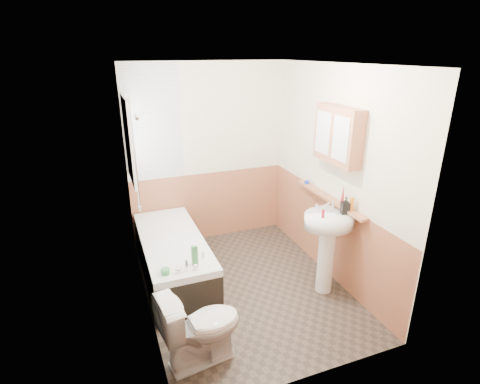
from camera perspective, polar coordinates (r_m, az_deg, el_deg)
name	(u,v)px	position (r m, az deg, el deg)	size (l,w,h in m)	color
floor	(245,287)	(4.56, 0.69, -14.28)	(2.80, 2.80, 0.00)	#302822
ceiling	(246,64)	(3.73, 0.87, 18.94)	(2.80, 2.80, 0.00)	white
wall_back	(208,155)	(5.25, -4.93, 5.59)	(2.20, 0.02, 2.50)	#EEE2C4
wall_front	(316,250)	(2.83, 11.46, -8.61)	(2.20, 0.02, 2.50)	#EEE2C4
wall_left	(138,202)	(3.74, -15.26, -1.48)	(0.02, 2.80, 2.50)	#EEE2C4
wall_right	(334,176)	(4.48, 14.09, 2.35)	(0.02, 2.80, 2.50)	#EEE2C4
wainscot_right	(327,234)	(4.76, 13.08, -6.27)	(0.01, 2.80, 1.00)	#B06A48
wainscot_front	(308,330)	(3.28, 10.26, -19.95)	(2.20, 0.01, 1.00)	#B06A48
wainscot_back	(210,206)	(5.48, -4.63, -2.06)	(2.20, 0.01, 1.00)	#B06A48
tile_cladding_left	(140,202)	(3.74, -14.93, -1.44)	(0.01, 2.80, 2.50)	white
tile_return_back	(152,123)	(4.97, -13.20, 10.18)	(0.75, 0.01, 1.50)	white
window	(129,140)	(4.53, -16.52, 7.58)	(0.03, 0.79, 0.99)	white
bathtub	(173,257)	(4.65, -10.13, -9.75)	(0.70, 1.74, 0.68)	black
shower_riser	(135,147)	(4.18, -15.71, 6.58)	(0.11, 0.09, 1.28)	silver
toilet	(201,327)	(3.49, -5.96, -19.78)	(0.41, 0.73, 0.71)	white
sink	(328,237)	(4.27, 13.24, -6.66)	(0.57, 0.46, 1.09)	white
pine_shelf	(329,199)	(4.49, 13.44, -0.97)	(0.10, 1.31, 0.03)	#B06A48
medicine_cabinet	(338,135)	(4.18, 14.70, 8.38)	(0.17, 0.68, 0.61)	#B06A48
foam_can	(352,204)	(4.15, 16.66, -1.79)	(0.05, 0.05, 0.15)	orange
green_bottle	(343,195)	(4.26, 15.39, -0.46)	(0.05, 0.05, 0.23)	maroon
black_jar	(307,182)	(4.88, 10.14, 1.50)	(0.06, 0.06, 0.04)	#19339E
soap_bottle	(345,210)	(4.18, 15.70, -2.63)	(0.09, 0.19, 0.09)	black
clear_bottle	(323,214)	(4.02, 12.54, -3.28)	(0.03, 0.03, 0.09)	maroon
blue_gel	(195,256)	(3.90, -6.93, -9.64)	(0.06, 0.04, 0.22)	#388447
cream_jar	(165,271)	(3.86, -11.31, -11.77)	(0.09, 0.09, 0.05)	#388447
orange_bottle	(203,255)	(4.05, -5.68, -9.50)	(0.03, 0.03, 0.09)	silver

